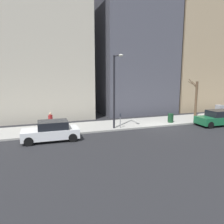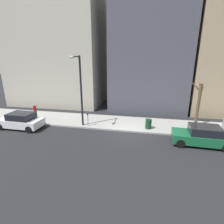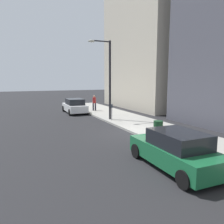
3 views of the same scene
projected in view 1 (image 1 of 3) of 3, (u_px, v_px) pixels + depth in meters
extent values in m
plane|color=#232326|center=(160.00, 127.00, 20.98)|extent=(120.00, 120.00, 0.00)
cube|color=#9E9B93|center=(150.00, 122.00, 22.82)|extent=(4.00, 36.00, 0.15)
cube|color=#196038|center=(217.00, 120.00, 21.60)|extent=(1.93, 4.25, 0.70)
cube|color=black|center=(219.00, 113.00, 21.55)|extent=(1.67, 2.25, 0.60)
cylinder|color=black|center=(210.00, 125.00, 20.38)|extent=(0.24, 0.65, 0.64)
cylinder|color=black|center=(198.00, 121.00, 21.98)|extent=(0.24, 0.65, 0.64)
cylinder|color=black|center=(223.00, 120.00, 22.90)|extent=(0.24, 0.65, 0.64)
cube|color=white|center=(51.00, 133.00, 16.60)|extent=(1.88, 4.24, 0.70)
cube|color=black|center=(53.00, 125.00, 16.55)|extent=(1.64, 2.23, 0.60)
cylinder|color=black|center=(29.00, 142.00, 15.37)|extent=(0.23, 0.64, 0.64)
cylinder|color=black|center=(30.00, 135.00, 16.96)|extent=(0.23, 0.64, 0.64)
cylinder|color=black|center=(73.00, 138.00, 16.32)|extent=(0.23, 0.64, 0.64)
cylinder|color=black|center=(70.00, 132.00, 17.91)|extent=(0.23, 0.64, 0.64)
cylinder|color=slate|center=(120.00, 122.00, 19.99)|extent=(0.07, 0.07, 1.05)
cube|color=#2D333D|center=(120.00, 115.00, 19.88)|extent=(0.14, 0.10, 0.30)
cube|color=#A8A399|center=(219.00, 117.00, 24.93)|extent=(0.83, 0.61, 0.18)
cube|color=#939399|center=(219.00, 110.00, 24.80)|extent=(0.75, 0.55, 1.25)
cylinder|color=black|center=(114.00, 93.00, 19.44)|extent=(0.18, 0.18, 6.50)
cylinder|color=black|center=(117.00, 55.00, 18.16)|extent=(1.60, 0.10, 0.10)
ellipsoid|color=beige|center=(121.00, 55.00, 17.42)|extent=(0.56, 0.32, 0.20)
cylinder|color=brown|center=(196.00, 99.00, 25.08)|extent=(0.28, 0.28, 4.06)
cylinder|color=brown|center=(197.00, 88.00, 25.15)|extent=(0.56, 0.45, 0.98)
cylinder|color=brown|center=(194.00, 84.00, 25.22)|extent=(0.97, 0.13, 0.60)
cylinder|color=brown|center=(193.00, 84.00, 24.76)|extent=(0.33, 1.00, 1.11)
cylinder|color=brown|center=(193.00, 84.00, 24.99)|extent=(0.65, 0.82, 0.66)
cylinder|color=#14381E|center=(171.00, 118.00, 22.29)|extent=(0.56, 0.56, 0.90)
cylinder|color=#1E1E2D|center=(51.00, 127.00, 18.79)|extent=(0.16, 0.16, 0.82)
cylinder|color=#1E1E2D|center=(51.00, 127.00, 18.56)|extent=(0.16, 0.16, 0.82)
cylinder|color=#A52323|center=(50.00, 119.00, 18.55)|extent=(0.36, 0.36, 0.62)
sphere|color=tan|center=(50.00, 114.00, 18.48)|extent=(0.22, 0.22, 0.22)
cube|color=tan|center=(192.00, 37.00, 33.55)|extent=(11.37, 11.37, 21.26)
cube|color=#4C4C56|center=(132.00, 9.00, 28.63)|extent=(9.34, 9.34, 26.97)
cube|color=#BCB29E|center=(32.00, 45.00, 26.83)|extent=(12.60, 12.60, 17.06)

